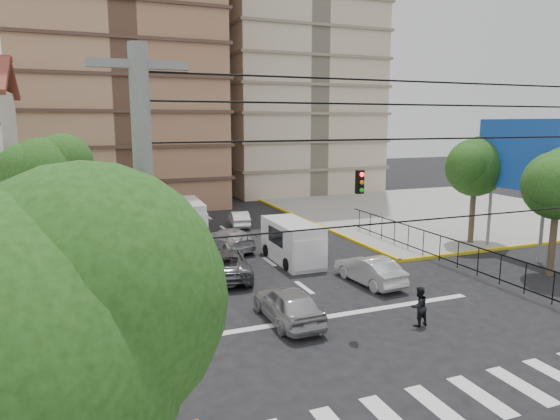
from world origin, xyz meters
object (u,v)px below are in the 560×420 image
van_left_lane (187,219)px  traffic_light_nw (132,227)px  car_silver_front_left (288,304)px  van_right_lane (294,243)px  pedestrian_crosswalk (419,306)px  car_white_front_right (369,270)px

van_left_lane → traffic_light_nw: bearing=-110.2°
car_silver_front_left → van_right_lane: bearing=-115.5°
van_right_lane → van_left_lane: 10.51m
van_left_lane → pedestrian_crosswalk: bearing=-71.8°
van_right_lane → pedestrian_crosswalk: bearing=-83.7°
traffic_light_nw → van_left_lane: 12.21m
traffic_light_nw → van_left_lane: (4.76, 11.08, -1.92)m
van_right_lane → car_silver_front_left: van_right_lane is taller
traffic_light_nw → van_left_lane: traffic_light_nw is taller
van_right_lane → car_white_front_right: van_right_lane is taller
traffic_light_nw → van_right_lane: size_ratio=0.84×
van_left_lane → car_white_front_right: 15.85m
van_right_lane → van_left_lane: bearing=114.7°
van_right_lane → pedestrian_crosswalk: (1.04, -10.24, -0.34)m
van_left_lane → car_white_front_right: (6.34, -14.52, -0.48)m
traffic_light_nw → car_white_front_right: size_ratio=1.02×
van_left_lane → pedestrian_crosswalk: 20.54m
car_silver_front_left → pedestrian_crosswalk: 5.24m
pedestrian_crosswalk → car_silver_front_left: bearing=-33.7°
car_silver_front_left → car_white_front_right: (5.70, 3.01, -0.04)m
van_right_lane → car_silver_front_left: size_ratio=1.20×
traffic_light_nw → pedestrian_crosswalk: 13.57m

